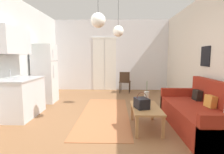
# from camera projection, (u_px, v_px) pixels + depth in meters

# --- Properties ---
(ground_plane) EXTENTS (5.24, 8.07, 0.10)m
(ground_plane) POSITION_uv_depth(u_px,v_px,m) (106.00, 125.00, 3.66)
(ground_plane) COLOR #8E603D
(wall_back) EXTENTS (4.84, 0.13, 2.88)m
(wall_back) POSITION_uv_depth(u_px,v_px,m) (111.00, 56.00, 7.25)
(wall_back) COLOR silver
(wall_back) RESTS_ON ground_plane
(area_rug) EXTENTS (1.12, 2.86, 0.01)m
(area_rug) POSITION_uv_depth(u_px,v_px,m) (105.00, 114.00, 4.20)
(area_rug) COLOR #B26B42
(area_rug) RESTS_ON ground_plane
(couch) EXTENTS (0.92, 2.03, 0.91)m
(couch) POSITION_uv_depth(u_px,v_px,m) (203.00, 115.00, 3.30)
(couch) COLOR maroon
(couch) RESTS_ON ground_plane
(coffee_table) EXTENTS (0.52, 0.97, 0.41)m
(coffee_table) POSITION_uv_depth(u_px,v_px,m) (146.00, 110.00, 3.37)
(coffee_table) COLOR #B27F4C
(coffee_table) RESTS_ON ground_plane
(bamboo_vase) EXTENTS (0.10, 0.10, 0.47)m
(bamboo_vase) POSITION_uv_depth(u_px,v_px,m) (147.00, 97.00, 3.60)
(bamboo_vase) COLOR beige
(bamboo_vase) RESTS_ON coffee_table
(handbag) EXTENTS (0.29, 0.33, 0.30)m
(handbag) POSITION_uv_depth(u_px,v_px,m) (142.00, 103.00, 3.27)
(handbag) COLOR black
(handbag) RESTS_ON coffee_table
(refrigerator) EXTENTS (0.63, 0.58, 1.75)m
(refrigerator) POSITION_uv_depth(u_px,v_px,m) (45.00, 74.00, 5.25)
(refrigerator) COLOR white
(refrigerator) RESTS_ON ground_plane
(kitchen_counter) EXTENTS (0.63, 1.12, 2.02)m
(kitchen_counter) POSITION_uv_depth(u_px,v_px,m) (20.00, 84.00, 3.98)
(kitchen_counter) COLOR silver
(kitchen_counter) RESTS_ON ground_plane
(accent_chair) EXTENTS (0.48, 0.46, 0.81)m
(accent_chair) POSITION_uv_depth(u_px,v_px,m) (125.00, 81.00, 6.65)
(accent_chair) COLOR #382619
(accent_chair) RESTS_ON ground_plane
(pendant_lamp_near) EXTENTS (0.29, 0.29, 0.94)m
(pendant_lamp_near) POSITION_uv_depth(u_px,v_px,m) (98.00, 20.00, 3.39)
(pendant_lamp_near) COLOR black
(pendant_lamp_far) EXTENTS (0.29, 0.29, 0.97)m
(pendant_lamp_far) POSITION_uv_depth(u_px,v_px,m) (118.00, 31.00, 4.66)
(pendant_lamp_far) COLOR black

